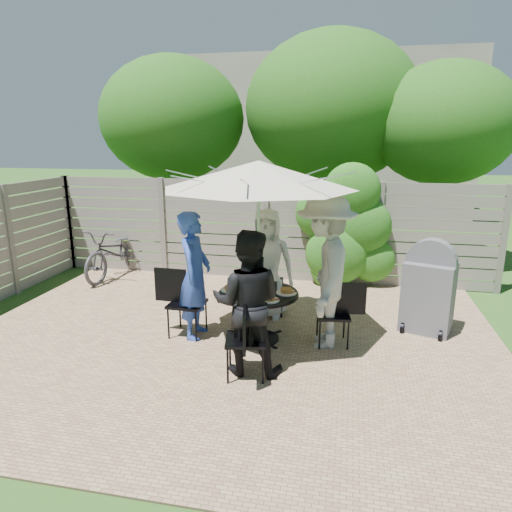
% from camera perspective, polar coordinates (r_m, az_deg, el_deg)
% --- Properties ---
extents(backyard_envelope, '(60.00, 60.00, 5.00)m').
position_cam_1_polar(backyard_envelope, '(15.40, 6.69, 14.64)').
color(backyard_envelope, '#2D551A').
rests_on(backyard_envelope, ground).
extents(patio_table, '(1.07, 1.07, 0.67)m').
position_cam_1_polar(patio_table, '(5.90, 0.29, -6.36)').
color(patio_table, black).
rests_on(patio_table, ground).
extents(umbrella, '(2.51, 2.51, 2.31)m').
position_cam_1_polar(umbrella, '(5.52, 0.31, 10.12)').
color(umbrella, silver).
rests_on(umbrella, ground).
extents(chair_back, '(0.55, 0.74, 0.98)m').
position_cam_1_polar(chair_back, '(6.86, 1.44, -4.81)').
color(chair_back, black).
rests_on(chair_back, ground).
extents(person_back, '(0.82, 0.55, 1.61)m').
position_cam_1_polar(person_back, '(6.57, 1.34, -1.00)').
color(person_back, silver).
rests_on(person_back, ground).
extents(chair_left, '(0.67, 0.46, 0.92)m').
position_cam_1_polar(chair_left, '(6.17, -8.69, -7.43)').
color(chair_left, black).
rests_on(chair_left, ground).
extents(person_left, '(0.44, 0.63, 1.68)m').
position_cam_1_polar(person_left, '(5.94, -7.65, -2.48)').
color(person_left, '#2746AD').
rests_on(person_left, ground).
extents(chair_front, '(0.51, 0.68, 0.90)m').
position_cam_1_polar(chair_front, '(5.10, -1.29, -12.22)').
color(chair_front, black).
rests_on(chair_front, ground).
extents(person_front, '(0.83, 0.66, 1.64)m').
position_cam_1_polar(person_front, '(5.01, -1.08, -5.92)').
color(person_front, black).
rests_on(person_front, ground).
extents(chair_right, '(0.63, 0.46, 0.84)m').
position_cam_1_polar(chair_right, '(5.93, 9.66, -8.67)').
color(chair_right, black).
rests_on(chair_right, ground).
extents(person_right, '(0.79, 1.29, 1.95)m').
position_cam_1_polar(person_right, '(5.68, 8.62, -1.93)').
color(person_right, '#AEACA9').
rests_on(person_right, ground).
extents(plate_back, '(0.26, 0.26, 0.06)m').
position_cam_1_polar(plate_back, '(6.16, 0.78, -3.21)').
color(plate_back, white).
rests_on(plate_back, patio_table).
extents(plate_left, '(0.26, 0.26, 0.06)m').
position_cam_1_polar(plate_left, '(5.88, -3.19, -4.11)').
color(plate_left, white).
rests_on(plate_left, patio_table).
extents(plate_front, '(0.26, 0.26, 0.06)m').
position_cam_1_polar(plate_front, '(5.49, -0.25, -5.49)').
color(plate_front, white).
rests_on(plate_front, patio_table).
extents(plate_right, '(0.26, 0.26, 0.06)m').
position_cam_1_polar(plate_right, '(5.78, 3.84, -4.45)').
color(plate_right, white).
rests_on(plate_right, patio_table).
extents(plate_extra, '(0.24, 0.24, 0.06)m').
position_cam_1_polar(plate_extra, '(5.52, 1.70, -5.37)').
color(plate_extra, white).
rests_on(plate_extra, patio_table).
extents(glass_left, '(0.07, 0.07, 0.14)m').
position_cam_1_polar(glass_left, '(5.75, -2.42, -4.06)').
color(glass_left, silver).
rests_on(glass_left, patio_table).
extents(glass_front, '(0.07, 0.07, 0.14)m').
position_cam_1_polar(glass_front, '(5.55, 0.98, -4.75)').
color(glass_front, silver).
rests_on(glass_front, patio_table).
extents(glass_right, '(0.07, 0.07, 0.14)m').
position_cam_1_polar(glass_right, '(5.88, 2.95, -3.66)').
color(glass_right, silver).
rests_on(glass_right, patio_table).
extents(syrup_jug, '(0.09, 0.09, 0.16)m').
position_cam_1_polar(syrup_jug, '(5.86, -0.22, -3.59)').
color(syrup_jug, '#59280C').
rests_on(syrup_jug, patio_table).
extents(coffee_cup, '(0.08, 0.08, 0.12)m').
position_cam_1_polar(coffee_cup, '(6.00, 1.54, -3.34)').
color(coffee_cup, '#C6B293').
rests_on(coffee_cup, patio_table).
extents(bicycle, '(0.82, 1.87, 0.96)m').
position_cam_1_polar(bicycle, '(9.00, -17.11, 0.49)').
color(bicycle, '#333338').
rests_on(bicycle, ground).
extents(bbq_grill, '(0.76, 0.67, 1.29)m').
position_cam_1_polar(bbq_grill, '(6.55, 20.77, -4.02)').
color(bbq_grill, '#5B5A60').
rests_on(bbq_grill, ground).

